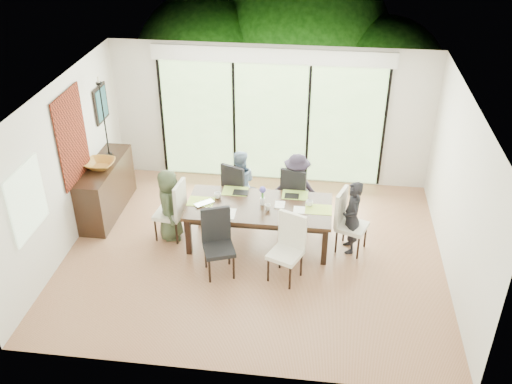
# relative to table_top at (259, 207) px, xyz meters

# --- Properties ---
(floor) EXTENTS (6.00, 5.00, 0.01)m
(floor) POSITION_rel_table_top_xyz_m (-0.04, -0.29, -0.70)
(floor) COLOR brown
(floor) RESTS_ON ground
(ceiling) EXTENTS (6.00, 5.00, 0.01)m
(ceiling) POSITION_rel_table_top_xyz_m (-0.04, -0.29, 2.01)
(ceiling) COLOR white
(ceiling) RESTS_ON wall_back
(wall_back) EXTENTS (6.00, 0.02, 2.70)m
(wall_back) POSITION_rel_table_top_xyz_m (-0.04, 2.22, 0.65)
(wall_back) COLOR silver
(wall_back) RESTS_ON floor
(wall_front) EXTENTS (6.00, 0.02, 2.70)m
(wall_front) POSITION_rel_table_top_xyz_m (-0.04, -2.80, 0.65)
(wall_front) COLOR silver
(wall_front) RESTS_ON floor
(wall_left) EXTENTS (0.02, 5.00, 2.70)m
(wall_left) POSITION_rel_table_top_xyz_m (-3.05, -0.29, 0.65)
(wall_left) COLOR beige
(wall_left) RESTS_ON floor
(wall_right) EXTENTS (0.02, 5.00, 2.70)m
(wall_right) POSITION_rel_table_top_xyz_m (2.97, -0.29, 0.65)
(wall_right) COLOR beige
(wall_right) RESTS_ON floor
(glass_doors) EXTENTS (4.20, 0.02, 2.30)m
(glass_doors) POSITION_rel_table_top_xyz_m (-0.04, 2.18, 0.50)
(glass_doors) COLOR #598C3F
(glass_doors) RESTS_ON wall_back
(blinds_header) EXTENTS (4.40, 0.06, 0.28)m
(blinds_header) POSITION_rel_table_top_xyz_m (-0.04, 2.17, 1.80)
(blinds_header) COLOR white
(blinds_header) RESTS_ON wall_back
(mullion_a) EXTENTS (0.05, 0.04, 2.30)m
(mullion_a) POSITION_rel_table_top_xyz_m (-2.14, 2.17, 0.50)
(mullion_a) COLOR black
(mullion_a) RESTS_ON wall_back
(mullion_b) EXTENTS (0.05, 0.04, 2.30)m
(mullion_b) POSITION_rel_table_top_xyz_m (-0.74, 2.17, 0.50)
(mullion_b) COLOR black
(mullion_b) RESTS_ON wall_back
(mullion_c) EXTENTS (0.05, 0.04, 2.30)m
(mullion_c) POSITION_rel_table_top_xyz_m (0.66, 2.17, 0.50)
(mullion_c) COLOR black
(mullion_c) RESTS_ON wall_back
(mullion_d) EXTENTS (0.05, 0.04, 2.30)m
(mullion_d) POSITION_rel_table_top_xyz_m (2.06, 2.17, 0.50)
(mullion_d) COLOR black
(mullion_d) RESTS_ON wall_back
(side_window) EXTENTS (0.02, 0.90, 1.00)m
(side_window) POSITION_rel_table_top_xyz_m (-3.01, -1.49, 0.80)
(side_window) COLOR #8CAD7F
(side_window) RESTS_ON wall_left
(deck) EXTENTS (6.00, 1.80, 0.10)m
(deck) POSITION_rel_table_top_xyz_m (-0.04, 3.11, -0.75)
(deck) COLOR brown
(deck) RESTS_ON ground
(rail_top) EXTENTS (6.00, 0.08, 0.06)m
(rail_top) POSITION_rel_table_top_xyz_m (-0.04, 3.91, -0.15)
(rail_top) COLOR brown
(rail_top) RESTS_ON deck
(foliage_left) EXTENTS (3.20, 3.20, 3.20)m
(foliage_left) POSITION_rel_table_top_xyz_m (-1.84, 4.91, 0.74)
(foliage_left) COLOR #14380F
(foliage_left) RESTS_ON ground
(foliage_mid) EXTENTS (4.00, 4.00, 4.00)m
(foliage_mid) POSITION_rel_table_top_xyz_m (0.36, 5.51, 1.10)
(foliage_mid) COLOR #14380F
(foliage_mid) RESTS_ON ground
(foliage_right) EXTENTS (2.80, 2.80, 2.80)m
(foliage_right) POSITION_rel_table_top_xyz_m (2.16, 4.71, 0.56)
(foliage_right) COLOR #14380F
(foliage_right) RESTS_ON ground
(foliage_far) EXTENTS (3.60, 3.60, 3.60)m
(foliage_far) POSITION_rel_table_top_xyz_m (-0.64, 6.21, 0.92)
(foliage_far) COLOR #14380F
(foliage_far) RESTS_ON ground
(table_top) EXTENTS (2.32, 1.06, 0.06)m
(table_top) POSITION_rel_table_top_xyz_m (0.00, 0.00, 0.00)
(table_top) COLOR black
(table_top) RESTS_ON floor
(table_apron) EXTENTS (2.13, 0.87, 0.10)m
(table_apron) POSITION_rel_table_top_xyz_m (0.00, 0.00, -0.09)
(table_apron) COLOR black
(table_apron) RESTS_ON floor
(table_leg_fl) EXTENTS (0.09, 0.09, 0.67)m
(table_leg_fl) POSITION_rel_table_top_xyz_m (-1.08, -0.43, -0.36)
(table_leg_fl) COLOR black
(table_leg_fl) RESTS_ON floor
(table_leg_fr) EXTENTS (0.09, 0.09, 0.67)m
(table_leg_fr) POSITION_rel_table_top_xyz_m (1.08, -0.43, -0.36)
(table_leg_fr) COLOR black
(table_leg_fr) RESTS_ON floor
(table_leg_bl) EXTENTS (0.09, 0.09, 0.67)m
(table_leg_bl) POSITION_rel_table_top_xyz_m (-1.08, 0.43, -0.36)
(table_leg_bl) COLOR black
(table_leg_bl) RESTS_ON floor
(table_leg_br) EXTENTS (0.09, 0.09, 0.67)m
(table_leg_br) POSITION_rel_table_top_xyz_m (1.08, 0.43, -0.36)
(table_leg_br) COLOR black
(table_leg_br) RESTS_ON floor
(chair_left_end) EXTENTS (0.50, 0.50, 1.06)m
(chair_left_end) POSITION_rel_table_top_xyz_m (-1.50, 0.00, -0.16)
(chair_left_end) COLOR silver
(chair_left_end) RESTS_ON floor
(chair_right_end) EXTENTS (0.57, 0.57, 1.06)m
(chair_right_end) POSITION_rel_table_top_xyz_m (1.50, 0.00, -0.16)
(chair_right_end) COLOR white
(chair_right_end) RESTS_ON floor
(chair_far_left) EXTENTS (0.59, 0.59, 1.06)m
(chair_far_left) POSITION_rel_table_top_xyz_m (-0.45, 0.85, -0.16)
(chair_far_left) COLOR black
(chair_far_left) RESTS_ON floor
(chair_far_right) EXTENTS (0.54, 0.54, 1.06)m
(chair_far_right) POSITION_rel_table_top_xyz_m (0.55, 0.85, -0.16)
(chair_far_right) COLOR black
(chair_far_right) RESTS_ON floor
(chair_near_left) EXTENTS (0.57, 0.57, 1.06)m
(chair_near_left) POSITION_rel_table_top_xyz_m (-0.50, -0.87, -0.16)
(chair_near_left) COLOR black
(chair_near_left) RESTS_ON floor
(chair_near_right) EXTENTS (0.58, 0.58, 1.06)m
(chair_near_right) POSITION_rel_table_top_xyz_m (0.50, -0.87, -0.16)
(chair_near_right) COLOR white
(chair_near_right) RESTS_ON floor
(person_left_end) EXTENTS (0.44, 0.63, 1.25)m
(person_left_end) POSITION_rel_table_top_xyz_m (-1.48, 0.00, -0.07)
(person_left_end) COLOR #3B4830
(person_left_end) RESTS_ON floor
(person_right_end) EXTENTS (0.47, 0.64, 1.25)m
(person_right_end) POSITION_rel_table_top_xyz_m (1.48, 0.00, -0.07)
(person_right_end) COLOR black
(person_right_end) RESTS_ON floor
(person_far_left) EXTENTS (0.62, 0.43, 1.25)m
(person_far_left) POSITION_rel_table_top_xyz_m (-0.45, 0.83, -0.07)
(person_far_left) COLOR #7892AE
(person_far_left) RESTS_ON floor
(person_far_right) EXTENTS (0.62, 0.43, 1.25)m
(person_far_right) POSITION_rel_table_top_xyz_m (0.55, 0.83, -0.07)
(person_far_right) COLOR #251E2D
(person_far_right) RESTS_ON floor
(placemat_left) EXTENTS (0.43, 0.31, 0.01)m
(placemat_left) POSITION_rel_table_top_xyz_m (-0.95, 0.00, 0.03)
(placemat_left) COLOR #9CBC43
(placemat_left) RESTS_ON table_top
(placemat_right) EXTENTS (0.43, 0.31, 0.01)m
(placemat_right) POSITION_rel_table_top_xyz_m (0.95, 0.00, 0.03)
(placemat_right) COLOR #9FBC43
(placemat_right) RESTS_ON table_top
(placemat_far_l) EXTENTS (0.43, 0.31, 0.01)m
(placemat_far_l) POSITION_rel_table_top_xyz_m (-0.45, 0.40, 0.03)
(placemat_far_l) COLOR #86A53B
(placemat_far_l) RESTS_ON table_top
(placemat_far_r) EXTENTS (0.43, 0.31, 0.01)m
(placemat_far_r) POSITION_rel_table_top_xyz_m (0.55, 0.40, 0.03)
(placemat_far_r) COLOR olive
(placemat_far_r) RESTS_ON table_top
(placemat_paper) EXTENTS (0.43, 0.31, 0.01)m
(placemat_paper) POSITION_rel_table_top_xyz_m (-0.55, -0.30, 0.03)
(placemat_paper) COLOR white
(placemat_paper) RESTS_ON table_top
(tablet_far_l) EXTENTS (0.25, 0.17, 0.01)m
(tablet_far_l) POSITION_rel_table_top_xyz_m (-0.35, 0.35, 0.04)
(tablet_far_l) COLOR black
(tablet_far_l) RESTS_ON table_top
(tablet_far_r) EXTENTS (0.23, 0.16, 0.01)m
(tablet_far_r) POSITION_rel_table_top_xyz_m (0.50, 0.35, 0.04)
(tablet_far_r) COLOR black
(tablet_far_r) RESTS_ON table_top
(papers) EXTENTS (0.29, 0.21, 0.00)m
(papers) POSITION_rel_table_top_xyz_m (0.70, -0.05, 0.03)
(papers) COLOR white
(papers) RESTS_ON table_top
(platter_base) EXTENTS (0.25, 0.25, 0.02)m
(platter_base) POSITION_rel_table_top_xyz_m (-0.55, -0.30, 0.05)
(platter_base) COLOR white
(platter_base) RESTS_ON table_top
(platter_snacks) EXTENTS (0.19, 0.19, 0.01)m
(platter_snacks) POSITION_rel_table_top_xyz_m (-0.55, -0.30, 0.06)
(platter_snacks) COLOR orange
(platter_snacks) RESTS_ON table_top
(vase) EXTENTS (0.08, 0.08, 0.12)m
(vase) POSITION_rel_table_top_xyz_m (0.05, 0.05, 0.09)
(vase) COLOR silver
(vase) RESTS_ON table_top
(hyacinth_stems) EXTENTS (0.04, 0.04, 0.15)m
(hyacinth_stems) POSITION_rel_table_top_xyz_m (0.05, 0.05, 0.20)
(hyacinth_stems) COLOR #337226
(hyacinth_stems) RESTS_ON table_top
(hyacinth_blooms) EXTENTS (0.11, 0.11, 0.11)m
(hyacinth_blooms) POSITION_rel_table_top_xyz_m (0.05, 0.05, 0.30)
(hyacinth_blooms) COLOR #5249B7
(hyacinth_blooms) RESTS_ON table_top
(laptop) EXTENTS (0.38, 0.36, 0.03)m
(laptop) POSITION_rel_table_top_xyz_m (-0.85, -0.10, 0.04)
(laptop) COLOR silver
(laptop) RESTS_ON table_top
(cup_a) EXTENTS (0.17, 0.17, 0.09)m
(cup_a) POSITION_rel_table_top_xyz_m (-0.70, 0.15, 0.08)
(cup_a) COLOR white
(cup_a) RESTS_ON table_top
(cup_b) EXTENTS (0.12, 0.12, 0.09)m
(cup_b) POSITION_rel_table_top_xyz_m (0.15, -0.10, 0.07)
(cup_b) COLOR white
(cup_b) RESTS_ON table_top
(cup_c) EXTENTS (0.17, 0.17, 0.09)m
(cup_c) POSITION_rel_table_top_xyz_m (0.80, 0.10, 0.08)
(cup_c) COLOR white
(cup_c) RESTS_ON table_top
(book) EXTENTS (0.16, 0.22, 0.02)m
(book) POSITION_rel_table_top_xyz_m (0.25, 0.05, 0.04)
(book) COLOR white
(book) RESTS_ON table_top
(sideboard) EXTENTS (0.48, 1.69, 0.95)m
(sideboard) POSITION_rel_table_top_xyz_m (-2.80, 0.62, -0.22)
(sideboard) COLOR black
(sideboard) RESTS_ON floor
(bowl) EXTENTS (0.50, 0.50, 0.12)m
(bowl) POSITION_rel_table_top_xyz_m (-2.80, 0.52, 0.32)
(bowl) COLOR #996521
(bowl) RESTS_ON sideboard
(candlestick_base) EXTENTS (0.11, 0.11, 0.04)m
(candlestick_base) POSITION_rel_table_top_xyz_m (-2.80, 0.97, 0.28)
(candlestick_base) COLOR black
(candlestick_base) RESTS_ON sideboard
(candlestick_shaft) EXTENTS (0.03, 0.03, 1.32)m
(candlestick_shaft) POSITION_rel_table_top_xyz_m (-2.80, 0.97, 0.94)
(candlestick_shaft) COLOR black
(candlestick_shaft) RESTS_ON sideboard
(candlestick_pan) EXTENTS (0.11, 0.11, 0.03)m
(candlestick_pan) POSITION_rel_table_top_xyz_m (-2.80, 0.97, 1.60)
(candlestick_pan) COLOR black
(candlestick_pan) RESTS_ON sideboard
(candle) EXTENTS (0.04, 0.04, 0.11)m
(candle) POSITION_rel_table_top_xyz_m (-2.80, 0.97, 1.66)
(candle) COLOR silver
(candle) RESTS_ON sideboard
(tapestry) EXTENTS (0.02, 1.00, 1.50)m
(tapestry) POSITION_rel_table_top_xyz_m (-3.01, 0.11, 1.00)
(tapestry) COLOR maroon
(tapestry) RESTS_ON wall_left
(art_frame) EXTENTS (0.03, 0.55, 0.65)m
(art_frame) POSITION_rel_table_top_xyz_m (-3.01, 1.41, 1.05)
(art_frame) COLOR black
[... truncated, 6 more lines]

